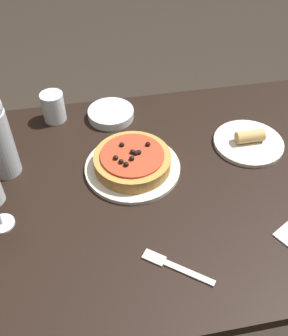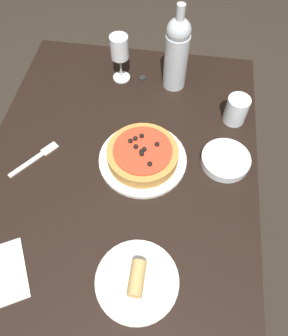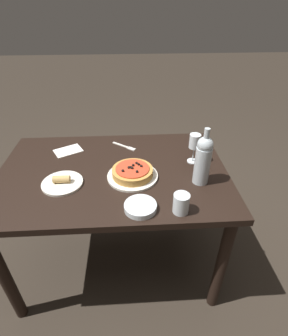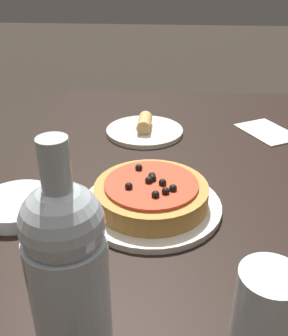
# 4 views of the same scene
# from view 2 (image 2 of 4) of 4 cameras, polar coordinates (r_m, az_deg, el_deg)

# --- Properties ---
(ground_plane) EXTENTS (14.00, 14.00, 0.00)m
(ground_plane) POSITION_cam_2_polar(r_m,az_deg,el_deg) (1.61, -3.15, -16.17)
(ground_plane) COLOR #2D261E
(dining_table) EXTENTS (1.22, 0.81, 0.73)m
(dining_table) POSITION_cam_2_polar(r_m,az_deg,el_deg) (1.02, -4.80, -6.22)
(dining_table) COLOR black
(dining_table) RESTS_ON ground_plane
(dinner_plate) EXTENTS (0.26, 0.26, 0.01)m
(dinner_plate) POSITION_cam_2_polar(r_m,az_deg,el_deg) (0.97, -0.22, 1.52)
(dinner_plate) COLOR silver
(dinner_plate) RESTS_ON dining_table
(pizza) EXTENTS (0.21, 0.21, 0.06)m
(pizza) POSITION_cam_2_polar(r_m,az_deg,el_deg) (0.95, -0.23, 2.45)
(pizza) COLOR #BC843D
(pizza) RESTS_ON dinner_plate
(wine_glass) EXTENTS (0.06, 0.06, 0.17)m
(wine_glass) POSITION_cam_2_polar(r_m,az_deg,el_deg) (1.14, -4.29, 19.89)
(wine_glass) COLOR silver
(wine_glass) RESTS_ON dining_table
(wine_bottle) EXTENTS (0.08, 0.08, 0.29)m
(wine_bottle) POSITION_cam_2_polar(r_m,az_deg,el_deg) (1.11, 5.70, 19.36)
(wine_bottle) COLOR #B2BCC1
(wine_bottle) RESTS_ON dining_table
(water_cup) EXTENTS (0.07, 0.07, 0.09)m
(water_cup) POSITION_cam_2_polar(r_m,az_deg,el_deg) (1.08, 15.78, 9.72)
(water_cup) COLOR silver
(water_cup) RESTS_ON dining_table
(side_bowl) EXTENTS (0.14, 0.14, 0.03)m
(side_bowl) POSITION_cam_2_polar(r_m,az_deg,el_deg) (0.99, 14.00, 1.35)
(side_bowl) COLOR silver
(side_bowl) RESTS_ON dining_table
(fork) EXTENTS (0.15, 0.12, 0.00)m
(fork) POSITION_cam_2_polar(r_m,az_deg,el_deg) (1.03, -18.16, 1.76)
(fork) COLOR beige
(fork) RESTS_ON dining_table
(side_plate) EXTENTS (0.20, 0.20, 0.05)m
(side_plate) POSITION_cam_2_polar(r_m,az_deg,el_deg) (0.83, -1.22, -19.00)
(side_plate) COLOR silver
(side_plate) RESTS_ON dining_table
(paper_napkin) EXTENTS (0.19, 0.17, 0.00)m
(paper_napkin) POSITION_cam_2_polar(r_m,az_deg,el_deg) (0.91, -23.32, -16.54)
(paper_napkin) COLOR silver
(paper_napkin) RESTS_ON dining_table
(bottle_cap) EXTENTS (0.02, 0.02, 0.01)m
(bottle_cap) POSITION_cam_2_polar(r_m,az_deg,el_deg) (1.21, -0.29, 15.42)
(bottle_cap) COLOR black
(bottle_cap) RESTS_ON dining_table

